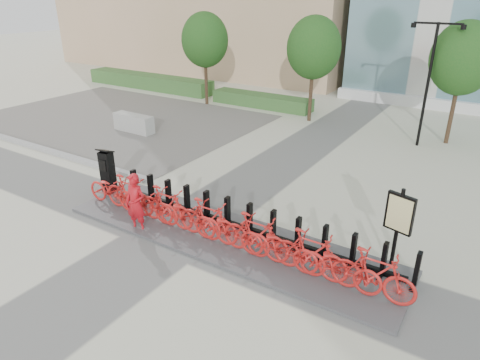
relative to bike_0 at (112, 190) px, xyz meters
The scene contains 27 objects.
ground 2.66m from the bike_0, ahead, with size 120.00×120.00×0.00m, color beige.
gravel_patch 10.24m from the bike_0, 136.39° to the left, with size 14.00×14.00×0.00m, color #5C5955.
curb 7.67m from the bike_0, 165.24° to the left, with size 14.00×0.25×0.15m, color #9A9A9A.
hedge_a 17.71m from the bike_0, 130.07° to the left, with size 10.00×1.40×0.90m, color #30632D.
hedge_b 13.47m from the bike_0, 100.27° to the left, with size 6.00×1.20×0.70m, color #30632D.
tree_0 13.54m from the bike_0, 114.14° to the left, with size 2.60×2.60×5.10m.
tree_1 12.47m from the bike_0, 84.78° to the left, with size 2.60×2.60×5.10m.
tree_2 14.56m from the bike_0, 57.76° to the left, with size 2.60×2.60×5.10m.
streetlamp 13.12m from the bike_0, 59.15° to the left, with size 2.00×0.20×5.00m.
dock_pad 3.95m from the bike_0, ahead, with size 9.60×2.40×0.08m, color #4C4C4E.
dock_rail_posts 4.40m from the bike_0, 10.81° to the left, with size 8.74×0.50×0.85m, color black, non-canonical shape.
bike_0 is the anchor object (origin of this frame).
bike_1 0.72m from the bike_0, ahead, with size 0.52×1.85×1.11m, color red.
bike_2 1.44m from the bike_0, ahead, with size 0.67×1.91×1.00m, color red.
bike_3 2.16m from the bike_0, ahead, with size 0.52×1.85×1.11m, color red.
bike_4 2.88m from the bike_0, ahead, with size 0.67×1.91×1.00m, color red.
bike_5 3.60m from the bike_0, ahead, with size 0.52×1.85×1.11m, color red.
bike_6 4.32m from the bike_0, ahead, with size 0.67×1.91×1.00m, color red.
bike_7 5.04m from the bike_0, ahead, with size 0.52×1.85×1.11m, color red.
bike_8 5.76m from the bike_0, ahead, with size 0.67×1.91×1.00m, color red.
bike_9 6.48m from the bike_0, ahead, with size 0.52×1.85×1.11m, color red.
bike_10 7.20m from the bike_0, ahead, with size 0.67×1.91×1.00m, color red.
bike_11 7.92m from the bike_0, ahead, with size 0.52×1.85×1.11m, color red.
kiosk 1.11m from the bike_0, 144.22° to the left, with size 0.51×0.45×1.49m.
worker_red 1.76m from the bike_0, 20.66° to the right, with size 0.62×0.41×1.69m, color red.
jersey_barrier 7.79m from the bike_0, 130.76° to the left, with size 2.12×0.58×0.82m, color #AAAAA2.
map_sign 8.16m from the bike_0, 10.27° to the left, with size 0.68×0.28×2.06m.
Camera 1 is at (6.94, -7.82, 6.12)m, focal length 32.00 mm.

